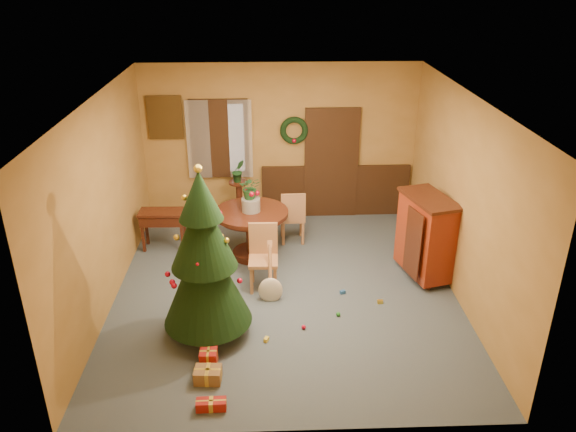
{
  "coord_description": "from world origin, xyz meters",
  "views": [
    {
      "loc": [
        -0.23,
        -7.17,
        4.52
      ],
      "look_at": [
        0.05,
        0.4,
        1.04
      ],
      "focal_mm": 35.0,
      "sensor_mm": 36.0,
      "label": 1
    }
  ],
  "objects_px": {
    "chair_near": "(263,254)",
    "writing_desk": "(163,220)",
    "dining_table": "(252,225)",
    "sideboard": "(426,235)",
    "christmas_tree": "(204,259)"
  },
  "relations": [
    {
      "from": "chair_near",
      "to": "christmas_tree",
      "type": "relative_size",
      "value": 0.42
    },
    {
      "from": "dining_table",
      "to": "chair_near",
      "type": "relative_size",
      "value": 1.22
    },
    {
      "from": "christmas_tree",
      "to": "chair_near",
      "type": "bearing_deg",
      "value": 58.54
    },
    {
      "from": "dining_table",
      "to": "writing_desk",
      "type": "xyz_separation_m",
      "value": [
        -1.5,
        0.37,
        -0.06
      ]
    },
    {
      "from": "chair_near",
      "to": "writing_desk",
      "type": "height_order",
      "value": "chair_near"
    },
    {
      "from": "chair_near",
      "to": "sideboard",
      "type": "distance_m",
      "value": 2.49
    },
    {
      "from": "dining_table",
      "to": "sideboard",
      "type": "xyz_separation_m",
      "value": [
        2.66,
        -0.72,
        0.13
      ]
    },
    {
      "from": "dining_table",
      "to": "christmas_tree",
      "type": "xyz_separation_m",
      "value": [
        -0.53,
        -2.09,
        0.54
      ]
    },
    {
      "from": "chair_near",
      "to": "writing_desk",
      "type": "distance_m",
      "value": 2.12
    },
    {
      "from": "writing_desk",
      "to": "sideboard",
      "type": "relative_size",
      "value": 0.59
    },
    {
      "from": "dining_table",
      "to": "chair_near",
      "type": "xyz_separation_m",
      "value": [
        0.19,
        -0.91,
        -0.05
      ]
    },
    {
      "from": "christmas_tree",
      "to": "sideboard",
      "type": "xyz_separation_m",
      "value": [
        3.19,
        1.37,
        -0.41
      ]
    },
    {
      "from": "writing_desk",
      "to": "christmas_tree",
      "type": "bearing_deg",
      "value": -68.41
    },
    {
      "from": "chair_near",
      "to": "dining_table",
      "type": "bearing_deg",
      "value": 101.93
    },
    {
      "from": "dining_table",
      "to": "writing_desk",
      "type": "relative_size",
      "value": 1.54
    }
  ]
}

